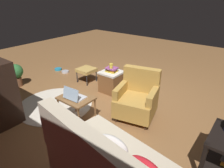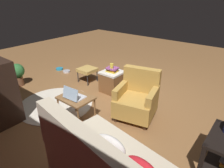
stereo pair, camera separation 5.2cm
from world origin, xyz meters
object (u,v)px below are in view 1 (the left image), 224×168
at_px(pet_bowl_teal, 58,69).
at_px(potted_plant, 16,73).
at_px(laptop_desk, 76,100).
at_px(pet_bowl_steel, 65,72).
at_px(laptop, 74,96).
at_px(book_stack_hamper, 112,69).
at_px(yellow_mug, 111,66).
at_px(wicker_hamper, 112,81).
at_px(ottoman, 86,70).
at_px(tv_remote, 110,69).
at_px(armchair, 137,98).

bearing_deg(pet_bowl_teal, potted_plant, 94.54).
relative_size(laptop_desk, pet_bowl_steel, 2.80).
bearing_deg(pet_bowl_teal, pet_bowl_steel, 179.37).
height_order(laptop, pet_bowl_steel, laptop).
bearing_deg(potted_plant, book_stack_hamper, -148.93).
xyz_separation_m(yellow_mug, pet_bowl_teal, (2.08, -0.14, -0.60)).
distance_m(laptop, wicker_hamper, 1.38).
xyz_separation_m(book_stack_hamper, yellow_mug, (-0.02, 0.04, 0.10)).
height_order(wicker_hamper, yellow_mug, yellow_mug).
height_order(ottoman, pet_bowl_teal, ottoman).
height_order(wicker_hamper, potted_plant, potted_plant).
xyz_separation_m(tv_remote, ottoman, (0.71, 0.06, -0.18)).
xyz_separation_m(laptop_desk, wicker_hamper, (0.25, -1.29, -0.18)).
distance_m(laptop_desk, ottoman, 1.69).
height_order(ottoman, potted_plant, potted_plant).
xyz_separation_m(book_stack_hamper, pet_bowl_steel, (1.74, -0.09, -0.51)).
xyz_separation_m(laptop_desk, tv_remote, (0.35, -1.37, 0.07)).
relative_size(laptop, ottoman, 0.83).
xyz_separation_m(armchair, potted_plant, (2.93, 0.67, -0.03)).
distance_m(tv_remote, ottoman, 0.73).
relative_size(yellow_mug, ottoman, 0.25).
relative_size(book_stack_hamper, pet_bowl_teal, 1.43).
relative_size(tv_remote, pet_bowl_steel, 0.80).
bearing_deg(yellow_mug, laptop_desk, 100.38).
distance_m(book_stack_hamper, tv_remote, 0.13).
xyz_separation_m(laptop, pet_bowl_steel, (1.99, -1.43, -0.50)).
relative_size(laptop_desk, wicker_hamper, 1.17).
xyz_separation_m(ottoman, pet_bowl_steel, (0.93, -0.07, -0.29)).
height_order(pet_bowl_steel, potted_plant, potted_plant).
xyz_separation_m(laptop, potted_plant, (2.21, -0.16, -0.20)).
relative_size(laptop_desk, yellow_mug, 5.60).
xyz_separation_m(pet_bowl_steel, potted_plant, (0.22, 1.27, 0.31)).
relative_size(laptop, tv_remote, 2.08).
height_order(laptop_desk, ottoman, laptop_desk).
relative_size(laptop_desk, ottoman, 1.40).
xyz_separation_m(yellow_mug, potted_plant, (1.98, 1.14, -0.30)).
bearing_deg(armchair, wicker_hamper, -27.57).
distance_m(yellow_mug, ottoman, 0.89).
bearing_deg(book_stack_hamper, armchair, 152.22).
relative_size(armchair, wicker_hamper, 1.81).
bearing_deg(laptop_desk, yellow_mug, -79.62).
distance_m(yellow_mug, potted_plant, 2.30).
bearing_deg(laptop_desk, potted_plant, -2.95).
bearing_deg(wicker_hamper, ottoman, -1.54).
distance_m(ottoman, pet_bowl_teal, 1.28).
distance_m(armchair, pet_bowl_teal, 3.11).
distance_m(wicker_hamper, potted_plant, 2.28).
bearing_deg(potted_plant, laptop, 175.98).
bearing_deg(yellow_mug, laptop, 100.15).
height_order(armchair, laptop_desk, armchair).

